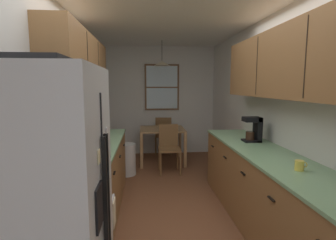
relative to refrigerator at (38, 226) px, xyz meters
The scene contains 22 objects.
ground_plane 2.57m from the refrigerator, 67.12° to the left, with size 12.00×12.00×0.00m, color brown.
wall_left 2.31m from the refrigerator, 100.34° to the left, with size 0.10×9.00×2.55m, color silver.
wall_right 3.23m from the refrigerator, 44.25° to the left, with size 0.10×9.00×2.55m, color silver.
wall_back 4.99m from the refrigerator, 79.07° to the left, with size 4.40×0.10×2.55m, color silver.
ceiling_slab 2.97m from the refrigerator, 67.12° to the left, with size 4.40×9.00×0.08m, color white.
refrigerator is the anchor object (origin of this frame).
stove_range 0.80m from the refrigerator, 94.25° to the left, with size 0.66×0.63×1.10m.
microwave_over_range 1.09m from the refrigerator, 103.35° to the left, with size 0.39×0.58×0.33m.
counter_left 2.08m from the refrigerator, 91.62° to the left, with size 0.64×2.04×0.90m.
upper_cabinets_left 2.24m from the refrigerator, 95.68° to the left, with size 0.33×2.12×0.71m.
counter_right 2.33m from the refrigerator, 32.22° to the left, with size 0.64×3.21×0.90m.
upper_cabinets_right 2.59m from the refrigerator, 29.41° to the left, with size 0.33×2.89×0.73m.
dining_table 4.18m from the refrigerator, 76.83° to the left, with size 0.93×0.85×0.73m.
dining_chair_near 3.60m from the refrigerator, 73.14° to the left, with size 0.41×0.41×0.90m.
dining_chair_far 4.82m from the refrigerator, 77.74° to the left, with size 0.42×0.42×0.90m.
pendant_light 4.34m from the refrigerator, 76.83° to the left, with size 0.34×0.34×0.51m.
back_window 4.97m from the refrigerator, 78.29° to the left, with size 0.81×0.05×1.08m.
trash_bin 3.38m from the refrigerator, 85.82° to the left, with size 0.34×0.34×0.58m, color silver.
storage_canister 1.20m from the refrigerator, 92.75° to the left, with size 0.12×0.12×0.21m.
dish_towel 0.98m from the refrigerator, 70.50° to the left, with size 0.02×0.16×0.24m, color beige.
coffee_maker 2.77m from the refrigerator, 42.99° to the left, with size 0.22×0.18×0.33m.
mug_by_coffeemaker 2.05m from the refrigerator, 19.77° to the left, with size 0.11×0.08×0.09m.
Camera 1 is at (-0.35, -2.64, 1.64)m, focal length 28.02 mm.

